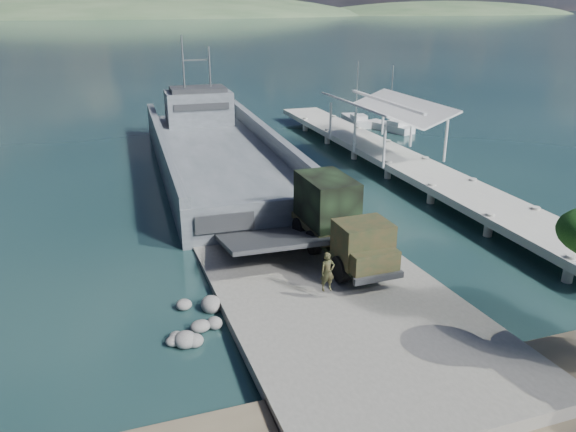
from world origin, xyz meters
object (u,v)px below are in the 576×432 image
at_px(landing_craft, 218,159).
at_px(soldier, 327,280).
at_px(sailboat_near, 390,127).
at_px(military_truck, 338,220).
at_px(sailboat_far, 356,121).
at_px(pier, 390,148).

relative_size(landing_craft, soldier, 20.55).
xyz_separation_m(landing_craft, sailboat_near, (20.22, 8.68, -0.51)).
distance_m(landing_craft, military_truck, 19.09).
bearing_deg(sailboat_far, military_truck, -109.49).
relative_size(landing_craft, military_truck, 4.49).
bearing_deg(military_truck, sailboat_near, 55.42).
height_order(landing_craft, military_truck, landing_craft).
distance_m(military_truck, soldier, 4.78).
distance_m(military_truck, sailboat_near, 33.10).
bearing_deg(pier, landing_craft, 164.45).
bearing_deg(soldier, sailboat_near, 56.62).
distance_m(soldier, sailboat_far, 40.31).
height_order(pier, soldier, pier).
bearing_deg(soldier, landing_craft, 88.91).
xyz_separation_m(pier, landing_craft, (-13.33, 3.71, -0.73)).
bearing_deg(pier, sailboat_near, 60.93).
xyz_separation_m(landing_craft, sailboat_far, (18.22, 12.82, -0.50)).
height_order(pier, landing_craft, landing_craft).
bearing_deg(military_truck, pier, 52.23).
bearing_deg(military_truck, landing_craft, 94.97).
height_order(military_truck, soldier, military_truck).
relative_size(pier, military_truck, 5.45).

